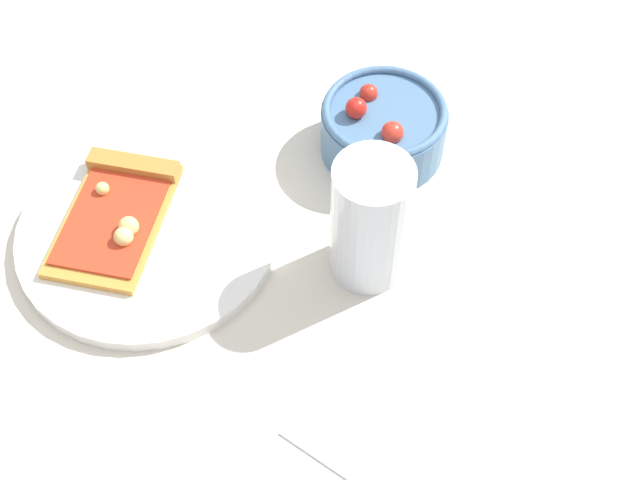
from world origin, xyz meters
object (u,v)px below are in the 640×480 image
at_px(plate, 149,232).
at_px(pizza_slice_main, 119,209).
at_px(salad_bowl, 383,128).
at_px(paper_napkin, 387,412).
at_px(soda_glass, 370,226).

distance_m(plate, pizza_slice_main, 0.04).
height_order(pizza_slice_main, salad_bowl, salad_bowl).
bearing_deg(plate, paper_napkin, -17.61).
bearing_deg(plate, pizza_slice_main, 170.59).
xyz_separation_m(pizza_slice_main, salad_bowl, (0.21, 0.19, 0.01)).
relative_size(plate, soda_glass, 1.87).
distance_m(salad_bowl, paper_napkin, 0.30).
distance_m(plate, soda_glass, 0.22).
bearing_deg(soda_glass, paper_napkin, -63.52).
bearing_deg(pizza_slice_main, soda_glass, 10.27).
relative_size(pizza_slice_main, salad_bowl, 1.30).
bearing_deg(soda_glass, plate, -166.69).
bearing_deg(salad_bowl, pizza_slice_main, -137.60).
bearing_deg(pizza_slice_main, plate, -9.41).
xyz_separation_m(plate, salad_bowl, (0.17, 0.19, 0.02)).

